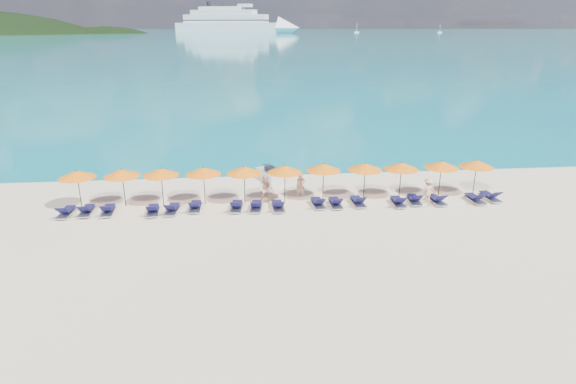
{
  "coord_description": "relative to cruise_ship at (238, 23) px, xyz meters",
  "views": [
    {
      "loc": [
        -2.46,
        -22.15,
        10.05
      ],
      "look_at": [
        0.0,
        3.0,
        1.2
      ],
      "focal_mm": 30.0,
      "sensor_mm": 36.0,
      "label": 1
    }
  ],
  "objects": [
    {
      "name": "umbrella_0",
      "position": [
        -9.27,
        -567.09,
        -8.8
      ],
      "size": [
        2.1,
        2.1,
        2.28
      ],
      "color": "black",
      "rests_on": "ground"
    },
    {
      "name": "umbrella_6",
      "position": [
        4.86,
        -567.03,
        -8.8
      ],
      "size": [
        2.1,
        2.1,
        2.28
      ],
      "color": "black",
      "rests_on": "ground"
    },
    {
      "name": "umbrella_10",
      "position": [
        14.28,
        -567.19,
        -8.8
      ],
      "size": [
        2.1,
        2.1,
        2.28
      ],
      "color": "black",
      "rests_on": "ground"
    },
    {
      "name": "lounger_1",
      "position": [
        -8.66,
        -568.2,
        -10.58
      ],
      "size": [
        0.65,
        1.71,
        0.66
      ],
      "rotation": [
        0.0,
        0.0,
        0.02
      ],
      "color": "silver",
      "rests_on": "ground"
    },
    {
      "name": "lounger_8",
      "position": [
        2.02,
        -568.54,
        -10.58
      ],
      "size": [
        0.71,
        1.73,
        0.66
      ],
      "rotation": [
        0.0,
        0.0,
        0.06
      ],
      "color": "silver",
      "rests_on": "ground"
    },
    {
      "name": "umbrella_2",
      "position": [
        -4.61,
        -567.09,
        -8.8
      ],
      "size": [
        2.1,
        2.1,
        2.28
      ],
      "color": "black",
      "rests_on": "ground"
    },
    {
      "name": "lounger_4",
      "position": [
        -3.94,
        -568.43,
        -10.58
      ],
      "size": [
        0.78,
        1.75,
        0.66
      ],
      "rotation": [
        0.0,
        0.0,
        -0.1
      ],
      "color": "silver",
      "rests_on": "ground"
    },
    {
      "name": "lounger_3",
      "position": [
        -4.99,
        -568.51,
        -10.58
      ],
      "size": [
        0.76,
        1.75,
        0.66
      ],
      "rotation": [
        0.0,
        0.0,
        0.08
      ],
      "color": "silver",
      "rests_on": "ground"
    },
    {
      "name": "lounger_14",
      "position": [
        11.45,
        -568.42,
        -10.58
      ],
      "size": [
        0.76,
        1.75,
        0.66
      ],
      "rotation": [
        0.0,
        0.0,
        0.08
      ],
      "color": "silver",
      "rests_on": "ground"
    },
    {
      "name": "beachgoer_c",
      "position": [
        10.9,
        -568.3,
        -10.04
      ],
      "size": [
        1.03,
        0.52,
        1.55
      ],
      "primitive_type": "imported",
      "rotation": [
        0.0,
        0.0,
        3.2
      ],
      "color": "#DDA786",
      "rests_on": "ground"
    },
    {
      "name": "lounger_0",
      "position": [
        -9.72,
        -568.32,
        -10.58
      ],
      "size": [
        0.71,
        1.73,
        0.66
      ],
      "rotation": [
        0.0,
        0.0,
        -0.06
      ],
      "color": "silver",
      "rests_on": "ground"
    },
    {
      "name": "lounger_7",
      "position": [
        0.77,
        -568.45,
        -10.58
      ],
      "size": [
        0.79,
        1.75,
        0.66
      ],
      "rotation": [
        0.0,
        0.0,
        -0.1
      ],
      "color": "silver",
      "rests_on": "ground"
    },
    {
      "name": "umbrella_8",
      "position": [
        9.55,
        -567.26,
        -8.8
      ],
      "size": [
        2.1,
        2.1,
        2.28
      ],
      "color": "black",
      "rests_on": "ground"
    },
    {
      "name": "lounger_5",
      "position": [
        -2.69,
        -568.16,
        -10.58
      ],
      "size": [
        0.65,
        1.71,
        0.66
      ],
      "rotation": [
        0.0,
        0.0,
        -0.02
      ],
      "color": "silver",
      "rests_on": "ground"
    },
    {
      "name": "ground",
      "position": [
        2.55,
        -571.95,
        -10.82
      ],
      "size": [
        1400.0,
        1400.0,
        0.0
      ],
      "primitive_type": "plane",
      "color": "beige"
    },
    {
      "name": "jetski",
      "position": [
        1.92,
        -562.95,
        -10.43
      ],
      "size": [
        1.83,
        2.79,
        0.93
      ],
      "rotation": [
        0.0,
        0.0,
        0.35
      ],
      "color": "silver",
      "rests_on": "ground"
    },
    {
      "name": "cruise_ship",
      "position": [
        0.0,
        0.0,
        0.0
      ],
      "size": [
        147.72,
        76.39,
        41.57
      ],
      "rotation": [
        0.0,
        0.0,
        -0.37
      ],
      "color": "silver",
      "rests_on": "ground"
    },
    {
      "name": "headland_small",
      "position": [
        -147.45,
        -11.95,
        -45.82
      ],
      "size": [
        162.0,
        126.0,
        85.5
      ],
      "color": "black",
      "rests_on": "ground"
    },
    {
      "name": "umbrella_4",
      "position": [
        0.16,
        -567.19,
        -8.8
      ],
      "size": [
        2.1,
        2.1,
        2.28
      ],
      "color": "black",
      "rests_on": "ground"
    },
    {
      "name": "lounger_10",
      "position": [
        5.39,
        -568.35,
        -10.58
      ],
      "size": [
        0.63,
        1.7,
        0.66
      ],
      "rotation": [
        0.0,
        0.0,
        0.01
      ],
      "color": "silver",
      "rests_on": "ground"
    },
    {
      "name": "beachgoer_a",
      "position": [
        3.55,
        -566.58,
        -10.05
      ],
      "size": [
        0.6,
        0.43,
        1.54
      ],
      "primitive_type": "imported",
      "rotation": [
        0.0,
        0.0,
        0.11
      ],
      "color": "#DDA786",
      "rests_on": "ground"
    },
    {
      "name": "sea",
      "position": [
        2.55,
        88.05,
        -10.81
      ],
      "size": [
        1600.0,
        1300.0,
        0.01
      ],
      "primitive_type": "cube",
      "color": "#1FA9B2",
      "rests_on": "ground"
    },
    {
      "name": "beachgoer_b",
      "position": [
        1.4,
        -567.55,
        -9.93
      ],
      "size": [
        0.88,
        0.54,
        1.77
      ],
      "primitive_type": "imported",
      "rotation": [
        0.0,
        0.0,
        -0.05
      ],
      "color": "#DDA786",
      "rests_on": "ground"
    },
    {
      "name": "umbrella_3",
      "position": [
        -2.19,
        -567.1,
        -8.8
      ],
      "size": [
        2.1,
        2.1,
        2.28
      ],
      "color": "black",
      "rests_on": "ground"
    },
    {
      "name": "lounger_9",
      "position": [
        4.37,
        -568.26,
        -10.58
      ],
      "size": [
        0.76,
        1.74,
        0.66
      ],
      "rotation": [
        0.0,
        0.0,
        0.08
      ],
      "color": "silver",
      "rests_on": "ground"
    },
    {
      "name": "umbrella_5",
      "position": [
        2.53,
        -567.2,
        -8.8
      ],
      "size": [
        2.1,
        2.1,
        2.28
      ],
      "color": "black",
      "rests_on": "ground"
    },
    {
      "name": "umbrella_9",
      "position": [
        12.06,
        -567.18,
        -8.8
      ],
      "size": [
        2.1,
        2.1,
        2.28
      ],
      "color": "black",
      "rests_on": "ground"
    },
    {
      "name": "umbrella_1",
      "position": [
        -6.79,
        -567.06,
        -8.8
      ],
      "size": [
        2.1,
        2.1,
        2.28
      ],
      "color": "black",
      "rests_on": "ground"
    },
    {
      "name": "lounger_6",
      "position": [
        -0.35,
        -568.35,
        -10.58
      ],
      "size": [
        0.78,
        1.75,
        0.66
      ],
      "rotation": [
        0.0,
        0.0,
        -0.1
      ],
      "color": "silver",
      "rests_on": "ground"
    },
    {
      "name": "sailboat_far",
      "position": [
        240.97,
        -6.01,
        -9.84
      ],
      "size": [
        5.19,
        1.73,
        9.51
      ],
      "color": "silver",
      "rests_on": "ground"
    },
    {
      "name": "lounger_12",
      "position": [
        9.07,
        -568.52,
        -10.58
      ],
      "size": [
        0.68,
        1.72,
        0.66
      ],
      "rotation": [
        0.0,
        0.0,
        -0.04
      ],
      "color": "silver",
      "rests_on": "ground"
    },
    {
      "name": "lounger_15",
      "position": [
        13.8,
        -568.44,
        -10.58
      ],
      "size": [
        0.75,
        1.74,
        0.66
      ],
      "rotation": [
        0.0,
        0.0,
        0.08
      ],
      "color": "silver",
      "rests_on": "ground"
    },
    {
      "name": "lounger_13",
      "position": [
        10.14,
        -568.27,
        -10.58
      ],
      "size": [
        0.79,
        1.75,
        0.66
      ],
      "rotation": [
        0.0,
        0.0,
        -0.1
      ],
      "color": "silver",
      "rests_on": "ground"
    },
    {
      "name": "sailboat_near",
      "position": [
        141.07,
        1.48,
        -9.72
      ],
      "size": [
        5.85,
        1.95,
        10.72
      ],
      "color": "silver",
      "rests_on": "ground"
    },
    {
      "name": "lounger_11",
      "position": [
        6.74,
        -568.26,
        -10.58
      ],
      "size": [
        0.71,
        1.73,
        0.66
      ],
      "rotation": [
        0.0,
        0.0,
        0.05
      ],
      "color": "silver",
      "rests_on": "ground"
    },
    {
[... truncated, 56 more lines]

